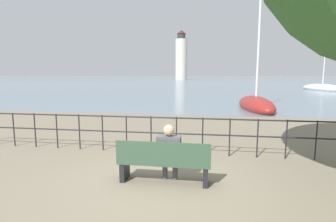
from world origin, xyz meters
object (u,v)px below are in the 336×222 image
(seated_person_left, at_px, (169,150))
(sailboat_0, at_px, (322,88))
(sailboat_2, at_px, (256,105))
(harbor_lighthouse, at_px, (181,57))
(park_bench, at_px, (164,163))

(seated_person_left, bearing_deg, sailboat_0, 64.80)
(sailboat_2, height_order, harbor_lighthouse, harbor_lighthouse)
(sailboat_0, height_order, sailboat_2, sailboat_2)
(seated_person_left, relative_size, sailboat_2, 0.14)
(seated_person_left, bearing_deg, park_bench, -142.46)
(seated_person_left, distance_m, sailboat_2, 12.95)
(seated_person_left, bearing_deg, harbor_lighthouse, 96.11)
(park_bench, bearing_deg, sailboat_0, 64.72)
(seated_person_left, height_order, sailboat_2, sailboat_2)
(seated_person_left, height_order, harbor_lighthouse, harbor_lighthouse)
(sailboat_2, bearing_deg, park_bench, -112.68)
(sailboat_2, bearing_deg, harbor_lighthouse, 93.60)
(park_bench, xyz_separation_m, harbor_lighthouse, (-11.59, 109.30, 9.42))
(seated_person_left, distance_m, harbor_lighthouse, 110.23)
(sailboat_0, xyz_separation_m, sailboat_2, (-13.15, -23.54, 0.01))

